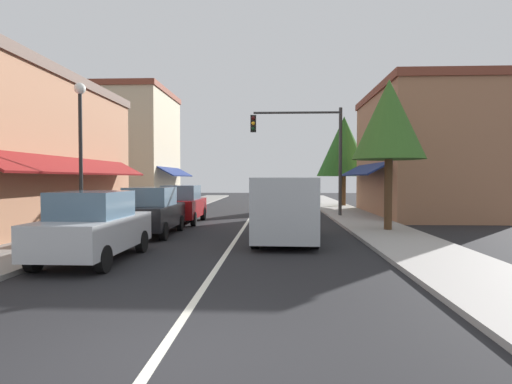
{
  "coord_description": "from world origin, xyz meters",
  "views": [
    {
      "loc": [
        1.4,
        -4.83,
        2.1
      ],
      "look_at": [
        0.43,
        15.63,
        1.45
      ],
      "focal_mm": 30.67,
      "sensor_mm": 36.0,
      "label": 1
    }
  ],
  "objects_px": {
    "traffic_signal_mast_arm": "(310,143)",
    "street_lamp_left_near": "(80,137)",
    "tree_right_near": "(389,120)",
    "tree_right_far": "(344,146)",
    "van_in_lane": "(285,207)",
    "parked_car_second_left": "(151,211)",
    "parked_car_third_left": "(182,204)",
    "parked_car_nearest_left": "(93,227)"
  },
  "relations": [
    {
      "from": "tree_right_near",
      "to": "tree_right_far",
      "type": "distance_m",
      "value": 15.09
    },
    {
      "from": "van_in_lane",
      "to": "street_lamp_left_near",
      "type": "height_order",
      "value": "street_lamp_left_near"
    },
    {
      "from": "van_in_lane",
      "to": "traffic_signal_mast_arm",
      "type": "relative_size",
      "value": 0.89
    },
    {
      "from": "parked_car_nearest_left",
      "to": "tree_right_near",
      "type": "relative_size",
      "value": 0.7
    },
    {
      "from": "parked_car_third_left",
      "to": "parked_car_nearest_left",
      "type": "bearing_deg",
      "value": -91.71
    },
    {
      "from": "traffic_signal_mast_arm",
      "to": "street_lamp_left_near",
      "type": "bearing_deg",
      "value": -129.03
    },
    {
      "from": "parked_car_second_left",
      "to": "van_in_lane",
      "type": "bearing_deg",
      "value": -15.84
    },
    {
      "from": "parked_car_second_left",
      "to": "street_lamp_left_near",
      "type": "relative_size",
      "value": 0.81
    },
    {
      "from": "parked_car_nearest_left",
      "to": "tree_right_near",
      "type": "distance_m",
      "value": 11.45
    },
    {
      "from": "traffic_signal_mast_arm",
      "to": "parked_car_third_left",
      "type": "bearing_deg",
      "value": -152.6
    },
    {
      "from": "tree_right_far",
      "to": "parked_car_third_left",
      "type": "bearing_deg",
      "value": -128.32
    },
    {
      "from": "van_in_lane",
      "to": "tree_right_near",
      "type": "bearing_deg",
      "value": 33.2
    },
    {
      "from": "parked_car_second_left",
      "to": "street_lamp_left_near",
      "type": "xyz_separation_m",
      "value": [
        -1.61,
        -2.2,
        2.54
      ]
    },
    {
      "from": "parked_car_nearest_left",
      "to": "van_in_lane",
      "type": "relative_size",
      "value": 0.79
    },
    {
      "from": "tree_right_far",
      "to": "traffic_signal_mast_arm",
      "type": "bearing_deg",
      "value": -110.03
    },
    {
      "from": "parked_car_nearest_left",
      "to": "parked_car_second_left",
      "type": "bearing_deg",
      "value": 90.5
    },
    {
      "from": "parked_car_nearest_left",
      "to": "street_lamp_left_near",
      "type": "xyz_separation_m",
      "value": [
        -1.62,
        2.88,
        2.54
      ]
    },
    {
      "from": "tree_right_far",
      "to": "parked_car_second_left",
      "type": "bearing_deg",
      "value": -120.33
    },
    {
      "from": "van_in_lane",
      "to": "tree_right_near",
      "type": "xyz_separation_m",
      "value": [
        4.03,
        2.5,
        3.18
      ]
    },
    {
      "from": "parked_car_third_left",
      "to": "traffic_signal_mast_arm",
      "type": "xyz_separation_m",
      "value": [
        6.21,
        3.22,
        3.11
      ]
    },
    {
      "from": "parked_car_nearest_left",
      "to": "parked_car_second_left",
      "type": "height_order",
      "value": "same"
    },
    {
      "from": "parked_car_third_left",
      "to": "van_in_lane",
      "type": "height_order",
      "value": "van_in_lane"
    },
    {
      "from": "parked_car_third_left",
      "to": "van_in_lane",
      "type": "distance_m",
      "value": 7.44
    },
    {
      "from": "van_in_lane",
      "to": "parked_car_third_left",
      "type": "bearing_deg",
      "value": 130.83
    },
    {
      "from": "tree_right_near",
      "to": "parked_car_third_left",
      "type": "bearing_deg",
      "value": 159.72
    },
    {
      "from": "tree_right_near",
      "to": "tree_right_far",
      "type": "xyz_separation_m",
      "value": [
        0.6,
        15.08,
        0.09
      ]
    },
    {
      "from": "parked_car_nearest_left",
      "to": "tree_right_far",
      "type": "distance_m",
      "value": 23.66
    },
    {
      "from": "parked_car_nearest_left",
      "to": "tree_right_near",
      "type": "xyz_separation_m",
      "value": [
        8.92,
        6.29,
        3.45
      ]
    },
    {
      "from": "parked_car_second_left",
      "to": "parked_car_third_left",
      "type": "bearing_deg",
      "value": 86.83
    },
    {
      "from": "street_lamp_left_near",
      "to": "tree_right_far",
      "type": "height_order",
      "value": "tree_right_far"
    },
    {
      "from": "parked_car_second_left",
      "to": "parked_car_nearest_left",
      "type": "bearing_deg",
      "value": -90.87
    },
    {
      "from": "street_lamp_left_near",
      "to": "tree_right_near",
      "type": "relative_size",
      "value": 0.87
    },
    {
      "from": "street_lamp_left_near",
      "to": "tree_right_near",
      "type": "height_order",
      "value": "tree_right_near"
    },
    {
      "from": "parked_car_third_left",
      "to": "tree_right_near",
      "type": "relative_size",
      "value": 0.7
    },
    {
      "from": "parked_car_nearest_left",
      "to": "parked_car_third_left",
      "type": "height_order",
      "value": "same"
    },
    {
      "from": "van_in_lane",
      "to": "parked_car_nearest_left",
      "type": "bearing_deg",
      "value": -140.93
    },
    {
      "from": "traffic_signal_mast_arm",
      "to": "tree_right_far",
      "type": "distance_m",
      "value": 9.18
    },
    {
      "from": "parked_car_nearest_left",
      "to": "parked_car_third_left",
      "type": "relative_size",
      "value": 1.0
    },
    {
      "from": "parked_car_nearest_left",
      "to": "parked_car_third_left",
      "type": "xyz_separation_m",
      "value": [
        0.16,
        9.53,
        0.0
      ]
    },
    {
      "from": "parked_car_nearest_left",
      "to": "traffic_signal_mast_arm",
      "type": "height_order",
      "value": "traffic_signal_mast_arm"
    },
    {
      "from": "van_in_lane",
      "to": "traffic_signal_mast_arm",
      "type": "height_order",
      "value": "traffic_signal_mast_arm"
    },
    {
      "from": "parked_car_second_left",
      "to": "traffic_signal_mast_arm",
      "type": "distance_m",
      "value": 10.45
    }
  ]
}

